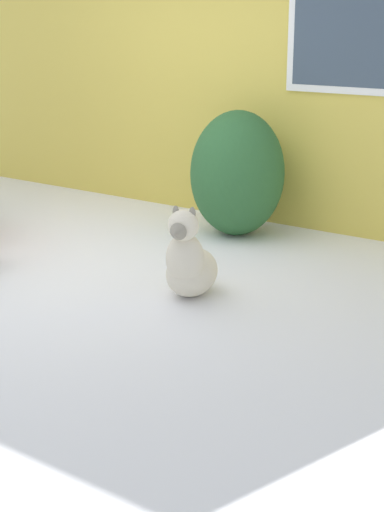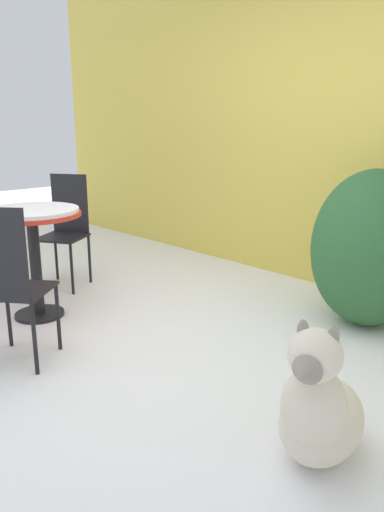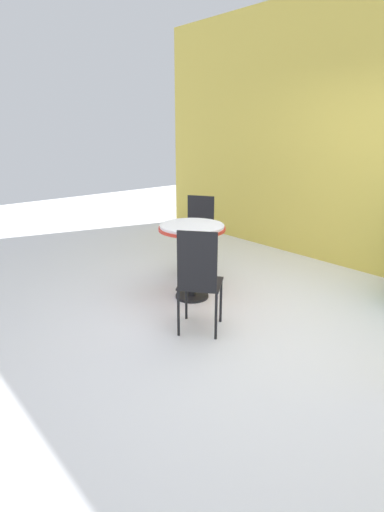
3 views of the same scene
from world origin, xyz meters
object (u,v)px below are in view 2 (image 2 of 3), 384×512
at_px(patio_table, 33,230).
at_px(patio_chair_far_side, 10,282).
at_px(dog, 319,410).
at_px(patio_chair_near_table, 66,227).

distance_m(patio_table, patio_chair_far_side, 0.80).
bearing_deg(patio_table, dog, 1.61).
relative_size(patio_table, dog, 1.14).
height_order(patio_table, dog, patio_table).
distance_m(patio_chair_far_side, dog, 1.81).
relative_size(patio_table, patio_chair_far_side, 0.84).
bearing_deg(patio_chair_far_side, patio_chair_near_table, -79.55).
xyz_separation_m(patio_chair_near_table, patio_chair_far_side, (1.16, -1.02, 0.00)).
height_order(patio_table, patio_chair_far_side, patio_chair_far_side).
bearing_deg(patio_chair_far_side, patio_table, -74.48).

